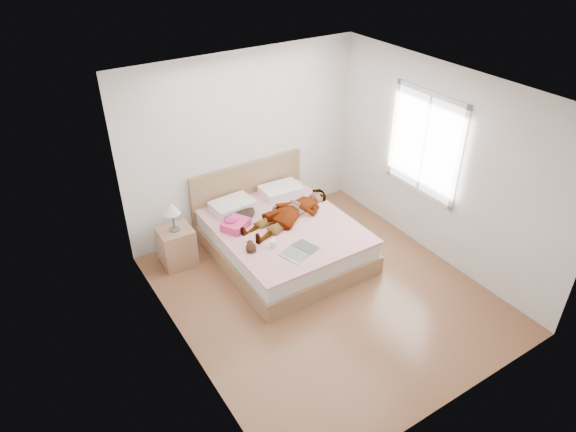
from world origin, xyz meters
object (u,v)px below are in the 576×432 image
(bed, at_px, (281,236))
(magazine, at_px, (300,251))
(towel, at_px, (235,224))
(plush_toy, at_px, (251,247))
(woman, at_px, (290,210))
(phone, at_px, (243,204))
(coffee_mug, at_px, (273,243))
(nightstand, at_px, (177,244))

(bed, bearing_deg, magazine, -102.34)
(towel, xyz_separation_m, plush_toy, (-0.07, -0.55, -0.02))
(bed, bearing_deg, towel, 162.06)
(towel, relative_size, magazine, 0.82)
(woman, relative_size, phone, 18.33)
(woman, xyz_separation_m, coffee_mug, (-0.56, -0.49, -0.06))
(coffee_mug, distance_m, nightstand, 1.37)
(towel, relative_size, plush_toy, 2.02)
(towel, relative_size, nightstand, 0.46)
(woman, distance_m, nightstand, 1.58)
(towel, bearing_deg, magazine, -63.96)
(woman, height_order, plush_toy, woman)
(phone, xyz_separation_m, coffee_mug, (-0.06, -0.89, -0.11))
(bed, bearing_deg, nightstand, 157.17)
(bed, relative_size, nightstand, 2.21)
(magazine, bearing_deg, nightstand, 132.37)
(plush_toy, bearing_deg, magazine, -34.41)
(woman, height_order, towel, woman)
(magazine, bearing_deg, bed, 77.66)
(phone, height_order, plush_toy, phone)
(magazine, distance_m, plush_toy, 0.62)
(nightstand, bearing_deg, woman, -18.68)
(plush_toy, distance_m, nightstand, 1.14)
(phone, xyz_separation_m, plush_toy, (-0.34, -0.81, -0.10))
(woman, distance_m, phone, 0.64)
(magazine, bearing_deg, coffee_mug, 130.71)
(magazine, xyz_separation_m, coffee_mug, (-0.23, 0.27, 0.04))
(woman, relative_size, nightstand, 1.63)
(bed, bearing_deg, coffee_mug, -131.41)
(woman, bearing_deg, nightstand, -124.30)
(phone, xyz_separation_m, towel, (-0.27, -0.26, -0.09))
(woman, distance_m, plush_toy, 0.93)
(magazine, xyz_separation_m, plush_toy, (-0.51, 0.35, 0.05))
(phone, bearing_deg, magazine, -97.21)
(towel, distance_m, nightstand, 0.83)
(nightstand, bearing_deg, plush_toy, -54.90)
(bed, height_order, plush_toy, bed)
(bed, height_order, towel, bed)
(phone, xyz_separation_m, bed, (0.33, -0.45, -0.39))
(nightstand, bearing_deg, magazine, -47.63)
(towel, height_order, magazine, towel)
(magazine, bearing_deg, woman, 66.50)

